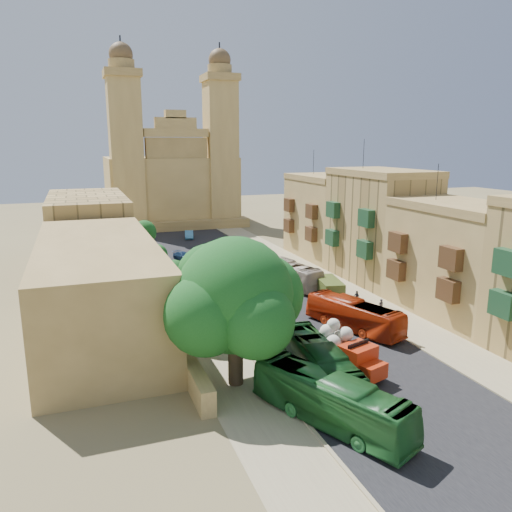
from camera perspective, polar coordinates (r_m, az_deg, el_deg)
ground at (r=37.64m, az=14.02°, el=-14.30°), size 260.00×260.00×0.00m
road_surface at (r=62.99m, az=-1.24°, el=-2.79°), size 14.00×140.00×0.01m
sidewalk_east at (r=66.53m, az=6.54°, el=-2.03°), size 5.00×140.00×0.01m
sidewalk_west at (r=60.75m, az=-9.77°, el=-3.57°), size 5.00×140.00×0.01m
kerb_east at (r=65.47m, az=4.58°, el=-2.18°), size 0.25×140.00×0.12m
kerb_west at (r=61.19m, az=-7.47°, el=-3.31°), size 0.25×140.00×0.12m
townhouse_b at (r=53.44m, az=22.09°, el=-0.32°), size 9.00×14.00×14.90m
townhouse_c at (r=64.07m, az=13.88°, el=3.42°), size 9.00×14.00×17.40m
townhouse_d at (r=76.07m, az=8.02°, el=4.52°), size 9.00×14.00×15.90m
west_wall at (r=50.60m, az=-11.13°, el=-5.91°), size 1.00×40.00×1.80m
west_building_low at (r=47.28m, az=-17.52°, el=-3.41°), size 10.00×28.00×8.40m
west_building_mid at (r=72.52m, az=-18.55°, el=2.66°), size 10.00×22.00×10.00m
church at (r=108.14m, az=-9.63°, el=8.67°), size 28.00×22.50×36.30m
ficus_tree at (r=34.70m, az=-2.27°, el=-4.93°), size 10.73×9.87×10.73m
street_tree_a at (r=42.75m, az=-6.27°, el=-5.50°), size 3.44×3.44×5.29m
street_tree_b at (r=54.13m, az=-9.28°, el=-2.09°), size 3.09×3.09×4.75m
street_tree_c at (r=65.73m, az=-11.23°, el=0.14°), size 2.73×2.73×4.20m
street_tree_d at (r=77.22m, az=-12.64°, el=2.66°), size 3.64×3.64×5.60m
red_truck at (r=38.70m, az=9.88°, el=-10.51°), size 4.38×7.07×3.91m
olive_pickup at (r=56.37m, az=8.33°, el=-3.72°), size 3.17×5.41×2.09m
bus_green_south at (r=32.02m, az=8.51°, el=-16.00°), size 6.88×11.23×3.10m
bus_green_north at (r=36.45m, az=7.14°, el=-12.21°), size 3.63×11.39×3.12m
bus_red_east at (r=47.18m, az=11.13°, el=-6.63°), size 5.61×10.39×2.83m
bus_cream_east at (r=60.48m, az=3.53°, el=-1.98°), size 5.20×11.26×3.05m
car_blue_a at (r=45.68m, az=2.94°, el=-8.05°), size 2.45×4.19×1.34m
car_white_a at (r=66.96m, az=-5.70°, el=-1.44°), size 1.92×3.45×1.08m
car_cream at (r=60.80m, az=3.77°, el=-2.79°), size 3.33×4.88×1.24m
car_dkblue at (r=74.55m, az=-8.29°, el=-0.01°), size 3.04×4.34×1.17m
car_white_b at (r=77.04m, az=-1.09°, el=0.63°), size 2.91×4.49×1.42m
car_blue_b at (r=91.36m, az=-7.66°, el=2.43°), size 2.31×4.46×1.40m
pedestrian_a at (r=52.37m, az=14.07°, el=-5.58°), size 0.56×0.38×1.51m
pedestrian_c at (r=54.75m, az=11.43°, el=-4.65°), size 0.52×0.92×1.49m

